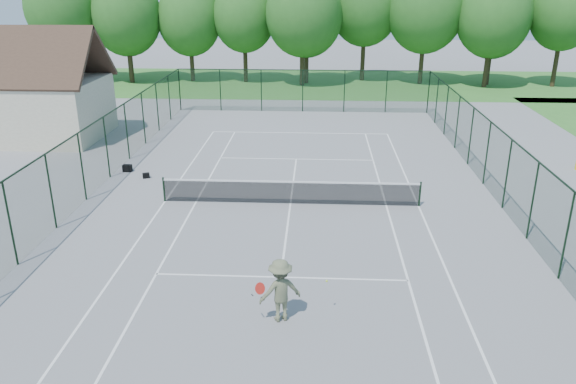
# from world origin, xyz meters

# --- Properties ---
(ground) EXTENTS (140.00, 140.00, 0.00)m
(ground) POSITION_xyz_m (0.00, 0.00, 0.00)
(ground) COLOR gray
(ground) RESTS_ON ground
(grass_far) EXTENTS (80.00, 16.00, 0.01)m
(grass_far) POSITION_xyz_m (0.00, 30.00, 0.01)
(grass_far) COLOR #3E8231
(grass_far) RESTS_ON ground
(court_lines) EXTENTS (11.05, 23.85, 0.01)m
(court_lines) POSITION_xyz_m (0.00, 0.00, 0.00)
(court_lines) COLOR white
(court_lines) RESTS_ON ground
(tennis_net) EXTENTS (11.08, 0.08, 1.10)m
(tennis_net) POSITION_xyz_m (0.00, 0.00, 0.58)
(tennis_net) COLOR black
(tennis_net) RESTS_ON ground
(fence_enclosure) EXTENTS (18.05, 36.05, 3.02)m
(fence_enclosure) POSITION_xyz_m (0.00, 0.00, 1.56)
(fence_enclosure) COLOR #183823
(fence_enclosure) RESTS_ON ground
(utility_building) EXTENTS (8.60, 6.27, 6.63)m
(utility_building) POSITION_xyz_m (-16.00, 10.00, 3.12)
(utility_building) COLOR beige
(utility_building) RESTS_ON ground
(tree_line_far) EXTENTS (39.40, 6.40, 9.70)m
(tree_line_far) POSITION_xyz_m (0.00, 30.00, 5.99)
(tree_line_far) COLOR #3B2C1B
(tree_line_far) RESTS_ON ground
(sports_bag_a) EXTENTS (0.44, 0.27, 0.35)m
(sports_bag_a) POSITION_xyz_m (-8.41, 3.87, 0.18)
(sports_bag_a) COLOR black
(sports_bag_a) RESTS_ON ground
(sports_bag_b) EXTENTS (0.37, 0.31, 0.25)m
(sports_bag_b) POSITION_xyz_m (-7.19, 2.96, 0.13)
(sports_bag_b) COLOR black
(sports_bag_b) RESTS_ON ground
(tennis_player) EXTENTS (2.21, 1.10, 1.88)m
(tennis_player) POSITION_xyz_m (0.15, -8.79, 0.94)
(tennis_player) COLOR #64684A
(tennis_player) RESTS_ON ground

